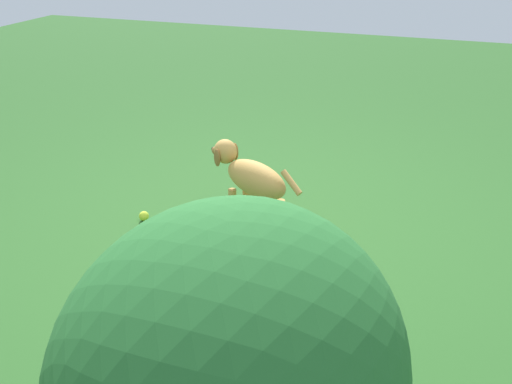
# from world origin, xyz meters

# --- Properties ---
(ground) EXTENTS (14.00, 14.00, 0.00)m
(ground) POSITION_xyz_m (0.00, 0.00, 0.00)
(ground) COLOR #2D6026
(dog) EXTENTS (0.44, 0.73, 0.55)m
(dog) POSITION_xyz_m (0.01, 0.05, 0.36)
(dog) COLOR #C69347
(dog) RESTS_ON ground
(tennis_ball_0) EXTENTS (0.07, 0.07, 0.07)m
(tennis_ball_0) POSITION_xyz_m (-0.02, -0.50, 0.03)
(tennis_ball_0) COLOR #C4D540
(tennis_ball_0) RESTS_ON ground
(tennis_ball_1) EXTENTS (0.07, 0.07, 0.07)m
(tennis_ball_1) POSITION_xyz_m (-0.13, 0.76, 0.03)
(tennis_ball_1) COLOR #C2E132
(tennis_ball_1) RESTS_ON ground
(shrub_near) EXTENTS (1.02, 0.92, 1.20)m
(shrub_near) POSITION_xyz_m (-1.94, -0.60, 0.77)
(shrub_near) COLOR brown
(shrub_near) RESTS_ON ground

